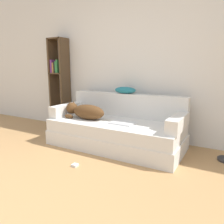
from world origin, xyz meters
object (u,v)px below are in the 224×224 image
at_px(throw_pillow, 125,90).
at_px(power_adapter, 75,165).
at_px(couch, 115,134).
at_px(bookshelf, 59,79).
at_px(dog, 85,111).
at_px(laptop, 122,123).

relative_size(throw_pillow, power_adapter, 5.21).
distance_m(couch, bookshelf, 1.70).
bearing_deg(bookshelf, throw_pillow, -2.74).
bearing_deg(power_adapter, dog, 117.40).
xyz_separation_m(throw_pillow, power_adapter, (-0.06, -1.20, -0.79)).
height_order(dog, laptop, dog).
xyz_separation_m(throw_pillow, bookshelf, (-1.43, 0.07, 0.13)).
bearing_deg(bookshelf, dog, -28.56).
distance_m(bookshelf, power_adapter, 2.09).
relative_size(couch, throw_pillow, 5.53).
distance_m(couch, dog, 0.57).
bearing_deg(bookshelf, couch, -16.82).
bearing_deg(laptop, throw_pillow, 114.35).
relative_size(dog, laptop, 1.95).
relative_size(throw_pillow, bookshelf, 0.21).
bearing_deg(dog, laptop, 2.46).
xyz_separation_m(couch, bookshelf, (-1.46, 0.44, 0.75)).
bearing_deg(power_adapter, couch, 83.99).
relative_size(couch, bookshelf, 1.16).
bearing_deg(throw_pillow, bookshelf, 177.26).
relative_size(dog, power_adapter, 9.97).
bearing_deg(power_adapter, throw_pillow, 87.15).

